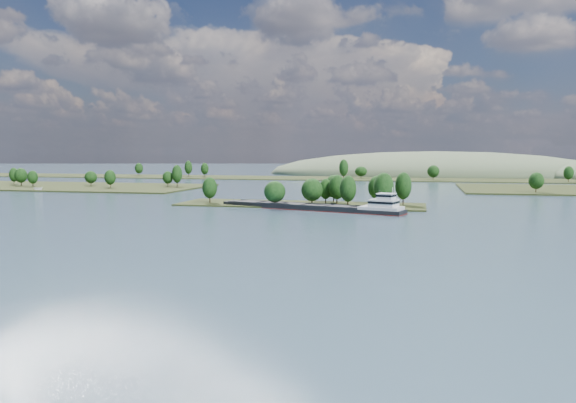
# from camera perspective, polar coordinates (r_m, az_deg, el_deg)

# --- Properties ---
(ground) EXTENTS (1800.00, 1800.00, 0.00)m
(ground) POSITION_cam_1_polar(r_m,az_deg,el_deg) (171.37, -2.99, -2.24)
(ground) COLOR #314656
(ground) RESTS_ON ground
(tree_island) EXTENTS (100.00, 32.76, 14.54)m
(tree_island) POSITION_cam_1_polar(r_m,az_deg,el_deg) (226.16, 3.22, 0.63)
(tree_island) COLOR black
(tree_island) RESTS_ON ground
(back_shoreline) EXTENTS (900.00, 60.00, 16.49)m
(back_shoreline) POSITION_cam_1_polar(r_m,az_deg,el_deg) (445.00, 8.31, 2.34)
(back_shoreline) COLOR black
(back_shoreline) RESTS_ON ground
(hill_west) EXTENTS (320.00, 160.00, 44.00)m
(hill_west) POSITION_cam_1_polar(r_m,az_deg,el_deg) (543.56, 14.70, 2.65)
(hill_west) COLOR #4B5B3F
(hill_west) RESTS_ON ground
(cargo_barge) EXTENTS (73.43, 29.21, 10.00)m
(cargo_barge) POSITION_cam_1_polar(r_m,az_deg,el_deg) (209.83, 3.44, -0.54)
(cargo_barge) COLOR black
(cargo_barge) RESTS_ON ground
(motorboat) EXTENTS (6.17, 3.12, 2.28)m
(motorboat) POSITION_cam_1_polar(r_m,az_deg,el_deg) (337.78, -24.04, 1.15)
(motorboat) COLOR silver
(motorboat) RESTS_ON ground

